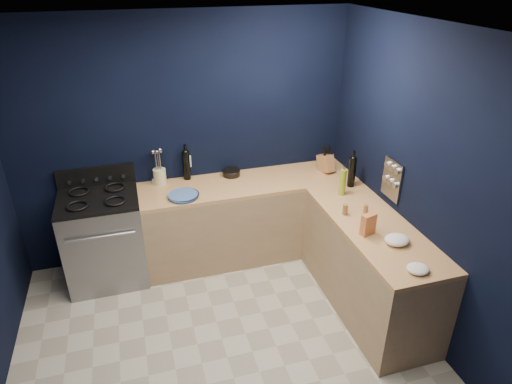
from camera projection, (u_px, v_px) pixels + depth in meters
name	position (u px, v px, depth m)	size (l,w,h in m)	color
floor	(227.00, 358.00, 3.77)	(3.50, 3.50, 0.02)	#B4AF9D
ceiling	(214.00, 33.00, 2.56)	(3.50, 3.50, 0.02)	silver
wall_back	(185.00, 141.00, 4.66)	(3.50, 0.02, 2.60)	black
wall_right	(434.00, 194.00, 3.61)	(0.02, 3.50, 2.60)	black
cab_back	(249.00, 220.00, 4.94)	(2.30, 0.63, 0.86)	tan
top_back	(249.00, 183.00, 4.73)	(2.30, 0.63, 0.04)	#9C693D
cab_right	(368.00, 267.00, 4.17)	(0.63, 1.67, 0.86)	tan
top_right	(374.00, 226.00, 3.96)	(0.63, 1.67, 0.04)	#9C693D
gas_range	(105.00, 240.00, 4.52)	(0.76, 0.66, 0.92)	gray
oven_door	(105.00, 258.00, 4.26)	(0.59, 0.02, 0.42)	black
cooktop	(97.00, 199.00, 4.30)	(0.76, 0.66, 0.03)	black
backguard	(96.00, 176.00, 4.51)	(0.76, 0.06, 0.20)	black
spice_panel	(392.00, 179.00, 4.12)	(0.02, 0.28, 0.38)	gray
wall_outlet	(187.00, 162.00, 4.74)	(0.09, 0.02, 0.13)	white
plate_stack	(183.00, 196.00, 4.40)	(0.29, 0.29, 0.04)	teal
ramekin	(157.00, 181.00, 4.69)	(0.10, 0.10, 0.04)	white
utensil_crock	(160.00, 176.00, 4.64)	(0.13, 0.13, 0.16)	beige
wine_bottle_back	(186.00, 165.00, 4.71)	(0.08, 0.08, 0.31)	black
lemon_basket	(231.00, 173.00, 4.84)	(0.19, 0.19, 0.07)	black
knife_block	(326.00, 163.00, 4.91)	(0.11, 0.18, 0.19)	#9C6A40
wine_bottle_right	(352.00, 172.00, 4.56)	(0.08, 0.08, 0.31)	black
oil_bottle	(343.00, 182.00, 4.40)	(0.06, 0.06, 0.27)	#8BA622
spice_jar_near	(345.00, 210.00, 4.09)	(0.05, 0.05, 0.10)	olive
spice_jar_far	(366.00, 209.00, 4.12)	(0.04, 0.04, 0.08)	olive
crouton_bag	(368.00, 224.00, 3.77)	(0.13, 0.06, 0.19)	#C3253D
towel_front	(397.00, 240.00, 3.67)	(0.21, 0.18, 0.07)	white
towel_end	(418.00, 269.00, 3.34)	(0.17, 0.16, 0.05)	white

